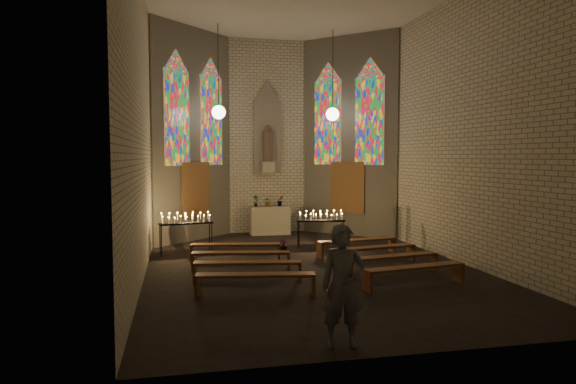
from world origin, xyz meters
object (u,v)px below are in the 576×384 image
at_px(aisle_flower_pot, 284,245).
at_px(visitor, 343,286).
at_px(altar, 270,220).
at_px(votive_stand_left, 186,220).
at_px(votive_stand_right, 321,218).

relative_size(aisle_flower_pot, visitor, 0.21).
relative_size(altar, votive_stand_left, 0.89).
bearing_deg(visitor, votive_stand_right, 84.78).
distance_m(votive_stand_right, visitor, 8.13).
height_order(altar, aisle_flower_pot, altar).
relative_size(altar, aisle_flower_pot, 3.77).
height_order(altar, votive_stand_left, votive_stand_left).
xyz_separation_m(altar, visitor, (-0.87, -10.94, 0.40)).
relative_size(votive_stand_left, votive_stand_right, 1.05).
bearing_deg(votive_stand_left, altar, 36.15).
distance_m(votive_stand_left, visitor, 8.11).
bearing_deg(visitor, aisle_flower_pot, 93.24).
relative_size(votive_stand_right, visitor, 0.83).
relative_size(altar, visitor, 0.78).
distance_m(votive_stand_left, votive_stand_right, 4.03).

